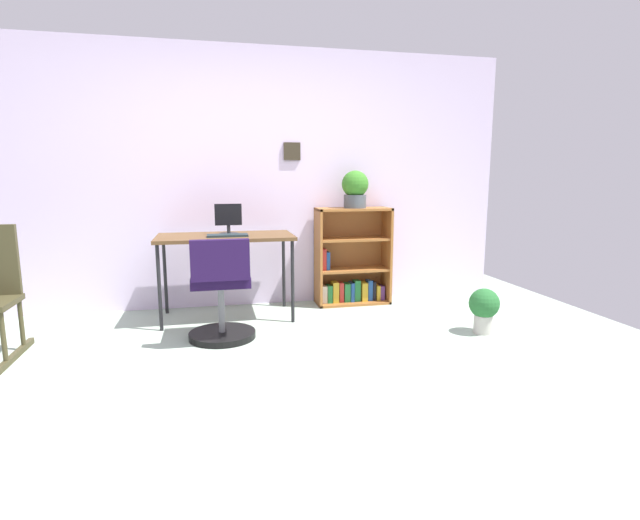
{
  "coord_description": "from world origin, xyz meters",
  "views": [
    {
      "loc": [
        -0.32,
        -2.63,
        1.26
      ],
      "look_at": [
        0.57,
        1.32,
        0.56
      ],
      "focal_mm": 27.22,
      "sensor_mm": 36.0,
      "label": 1
    }
  ],
  "objects_px": {
    "keyboard": "(228,235)",
    "desk": "(226,241)",
    "office_chair": "(221,296)",
    "potted_plant_on_shelf": "(355,189)",
    "potted_plant_floor": "(484,307)",
    "monitor": "(228,220)",
    "bookshelf_low": "(351,262)"
  },
  "relations": [
    {
      "from": "keyboard",
      "to": "bookshelf_low",
      "type": "height_order",
      "value": "bookshelf_low"
    },
    {
      "from": "potted_plant_floor",
      "to": "desk",
      "type": "bearing_deg",
      "value": 155.81
    },
    {
      "from": "monitor",
      "to": "potted_plant_floor",
      "type": "relative_size",
      "value": 0.73
    },
    {
      "from": "desk",
      "to": "potted_plant_on_shelf",
      "type": "relative_size",
      "value": 3.29
    },
    {
      "from": "monitor",
      "to": "desk",
      "type": "bearing_deg",
      "value": -126.48
    },
    {
      "from": "desk",
      "to": "monitor",
      "type": "relative_size",
      "value": 4.35
    },
    {
      "from": "potted_plant_on_shelf",
      "to": "potted_plant_floor",
      "type": "xyz_separation_m",
      "value": [
        0.76,
        -1.13,
        -0.93
      ]
    },
    {
      "from": "keyboard",
      "to": "office_chair",
      "type": "xyz_separation_m",
      "value": [
        -0.08,
        -0.51,
        -0.4
      ]
    },
    {
      "from": "desk",
      "to": "office_chair",
      "type": "relative_size",
      "value": 1.45
    },
    {
      "from": "potted_plant_floor",
      "to": "office_chair",
      "type": "bearing_deg",
      "value": 172.2
    },
    {
      "from": "bookshelf_low",
      "to": "potted_plant_floor",
      "type": "height_order",
      "value": "bookshelf_low"
    },
    {
      "from": "desk",
      "to": "office_chair",
      "type": "xyz_separation_m",
      "value": [
        -0.06,
        -0.62,
        -0.34
      ]
    },
    {
      "from": "office_chair",
      "to": "potted_plant_floor",
      "type": "bearing_deg",
      "value": -7.8
    },
    {
      "from": "desk",
      "to": "office_chair",
      "type": "bearing_deg",
      "value": -95.9
    },
    {
      "from": "potted_plant_on_shelf",
      "to": "desk",
      "type": "bearing_deg",
      "value": -169.66
    },
    {
      "from": "monitor",
      "to": "keyboard",
      "type": "relative_size",
      "value": 0.78
    },
    {
      "from": "office_chair",
      "to": "bookshelf_low",
      "type": "relative_size",
      "value": 0.85
    },
    {
      "from": "bookshelf_low",
      "to": "potted_plant_floor",
      "type": "bearing_deg",
      "value": -56.77
    },
    {
      "from": "keyboard",
      "to": "potted_plant_floor",
      "type": "distance_m",
      "value": 2.21
    },
    {
      "from": "keyboard",
      "to": "office_chair",
      "type": "distance_m",
      "value": 0.66
    },
    {
      "from": "potted_plant_on_shelf",
      "to": "potted_plant_floor",
      "type": "relative_size",
      "value": 0.97
    },
    {
      "from": "keyboard",
      "to": "bookshelf_low",
      "type": "bearing_deg",
      "value": 17.64
    },
    {
      "from": "desk",
      "to": "keyboard",
      "type": "xyz_separation_m",
      "value": [
        0.02,
        -0.1,
        0.06
      ]
    },
    {
      "from": "monitor",
      "to": "bookshelf_low",
      "type": "bearing_deg",
      "value": 11.32
    },
    {
      "from": "keyboard",
      "to": "desk",
      "type": "bearing_deg",
      "value": 98.33
    },
    {
      "from": "desk",
      "to": "potted_plant_floor",
      "type": "xyz_separation_m",
      "value": [
        2.01,
        -0.9,
        -0.48
      ]
    },
    {
      "from": "desk",
      "to": "bookshelf_low",
      "type": "xyz_separation_m",
      "value": [
        1.23,
        0.28,
        -0.28
      ]
    },
    {
      "from": "office_chair",
      "to": "potted_plant_on_shelf",
      "type": "relative_size",
      "value": 2.27
    },
    {
      "from": "bookshelf_low",
      "to": "potted_plant_floor",
      "type": "xyz_separation_m",
      "value": [
        0.78,
        -1.18,
        -0.2
      ]
    },
    {
      "from": "desk",
      "to": "monitor",
      "type": "xyz_separation_m",
      "value": [
        0.03,
        0.04,
        0.19
      ]
    },
    {
      "from": "monitor",
      "to": "office_chair",
      "type": "xyz_separation_m",
      "value": [
        -0.1,
        -0.66,
        -0.52
      ]
    },
    {
      "from": "desk",
      "to": "keyboard",
      "type": "bearing_deg",
      "value": -81.67
    }
  ]
}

